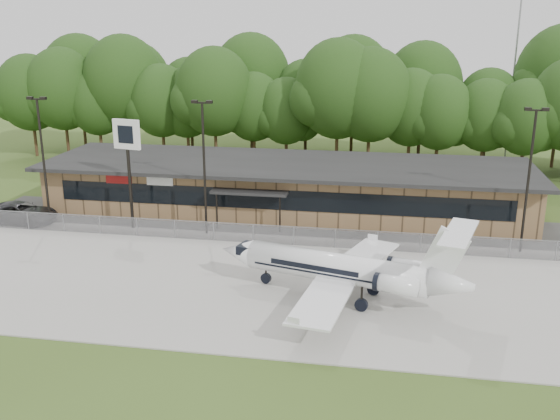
% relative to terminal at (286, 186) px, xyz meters
% --- Properties ---
extents(ground, '(160.00, 160.00, 0.00)m').
position_rel_terminal_xyz_m(ground, '(0.00, -23.94, -2.18)').
color(ground, '#3C4F1C').
rests_on(ground, ground).
extents(apron, '(64.00, 18.00, 0.08)m').
position_rel_terminal_xyz_m(apron, '(0.00, -15.94, -2.14)').
color(apron, '#9E9B93').
rests_on(apron, ground).
extents(parking_lot, '(50.00, 9.00, 0.06)m').
position_rel_terminal_xyz_m(parking_lot, '(0.00, -4.44, -2.15)').
color(parking_lot, '#383835').
rests_on(parking_lot, ground).
extents(terminal, '(41.00, 11.65, 4.30)m').
position_rel_terminal_xyz_m(terminal, '(0.00, 0.00, 0.00)').
color(terminal, brown).
rests_on(terminal, ground).
extents(fence, '(46.00, 0.04, 1.52)m').
position_rel_terminal_xyz_m(fence, '(0.00, -8.94, -1.40)').
color(fence, gray).
rests_on(fence, ground).
extents(treeline, '(72.00, 12.00, 15.00)m').
position_rel_terminal_xyz_m(treeline, '(0.00, 18.06, 5.32)').
color(treeline, '#163410').
rests_on(treeline, ground).
extents(radio_mast, '(0.20, 0.20, 25.00)m').
position_rel_terminal_xyz_m(radio_mast, '(22.00, 24.06, 10.32)').
color(radio_mast, gray).
rests_on(radio_mast, ground).
extents(light_pole_left, '(1.55, 0.30, 10.23)m').
position_rel_terminal_xyz_m(light_pole_left, '(-18.00, -7.44, 3.80)').
color(light_pole_left, black).
rests_on(light_pole_left, ground).
extents(light_pole_mid, '(1.55, 0.30, 10.23)m').
position_rel_terminal_xyz_m(light_pole_mid, '(-5.00, -7.44, 3.80)').
color(light_pole_mid, black).
rests_on(light_pole_mid, ground).
extents(light_pole_right, '(1.55, 0.30, 10.23)m').
position_rel_terminal_xyz_m(light_pole_right, '(18.00, -7.44, 3.80)').
color(light_pole_right, black).
rests_on(light_pole_right, ground).
extents(business_jet, '(15.41, 13.85, 5.22)m').
position_rel_terminal_xyz_m(business_jet, '(6.34, -17.45, -0.31)').
color(business_jet, white).
rests_on(business_jet, ground).
extents(suv, '(6.17, 3.01, 1.69)m').
position_rel_terminal_xyz_m(suv, '(-20.66, -7.29, -1.33)').
color(suv, '#313234').
rests_on(suv, ground).
extents(pole_sign, '(2.27, 0.73, 8.65)m').
position_rel_terminal_xyz_m(pole_sign, '(-11.10, -7.14, 4.44)').
color(pole_sign, black).
rests_on(pole_sign, ground).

